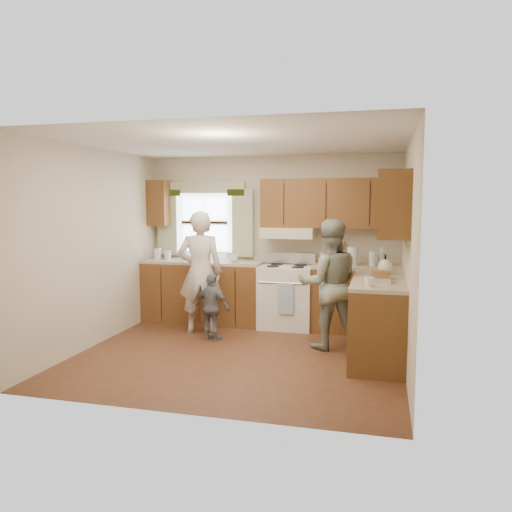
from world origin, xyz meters
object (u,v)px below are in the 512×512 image
(woman_right, at_px, (329,284))
(stove, at_px, (287,295))
(woman_left, at_px, (200,272))
(child, at_px, (212,307))

(woman_right, bearing_deg, stove, -67.88)
(woman_left, relative_size, child, 1.91)
(woman_right, xyz_separation_m, child, (-1.52, -0.04, -0.36))
(woman_right, bearing_deg, woman_left, -25.60)
(woman_right, distance_m, child, 1.56)
(woman_left, height_order, woman_right, woman_left)
(woman_right, bearing_deg, child, -14.51)
(woman_left, distance_m, woman_right, 1.84)
(woman_left, xyz_separation_m, woman_right, (1.81, -0.30, -0.04))
(stove, relative_size, child, 1.20)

